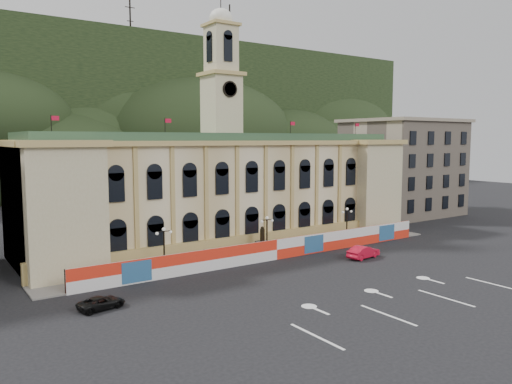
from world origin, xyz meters
TOP-DOWN VIEW (x-y plane):
  - ground at (0.00, 0.00)m, footprint 260.00×260.00m
  - lane_markings at (0.00, -5.00)m, footprint 26.00×10.00m
  - hill_ridge at (0.03, 121.99)m, footprint 230.00×80.00m
  - city_hall at (0.00, 27.63)m, footprint 56.20×17.60m
  - side_building_right at (43.00, 30.93)m, footprint 21.00×17.00m
  - hoarding_fence at (0.06, 15.07)m, footprint 50.00×0.44m
  - pavement at (0.00, 17.75)m, footprint 56.00×5.50m
  - statue at (0.00, 18.00)m, footprint 1.40×1.40m
  - lamp_left at (-14.00, 17.00)m, footprint 1.96×0.44m
  - lamp_center at (0.00, 17.00)m, footprint 1.96×0.44m
  - lamp_right at (14.00, 17.00)m, footprint 1.96×0.44m
  - red_sedan at (9.37, 9.40)m, footprint 2.90×5.22m
  - black_suv at (-23.43, 9.27)m, footprint 3.21×4.72m

SIDE VIEW (x-z plane):
  - ground at x=0.00m, z-range 0.00..0.00m
  - lane_markings at x=0.00m, z-range -0.01..0.01m
  - pavement at x=0.00m, z-range 0.00..0.16m
  - black_suv at x=-23.43m, z-range 0.00..1.14m
  - red_sedan at x=9.37m, z-range 0.00..1.58m
  - statue at x=0.00m, z-range -0.67..3.05m
  - hoarding_fence at x=0.06m, z-range 0.00..2.50m
  - lamp_left at x=-14.00m, z-range 0.50..5.65m
  - lamp_center at x=0.00m, z-range 0.50..5.65m
  - lamp_right at x=14.00m, z-range 0.50..5.65m
  - city_hall at x=0.00m, z-range -10.70..26.40m
  - side_building_right at x=43.00m, z-range 0.03..18.63m
  - hill_ridge at x=0.03m, z-range -12.52..51.48m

